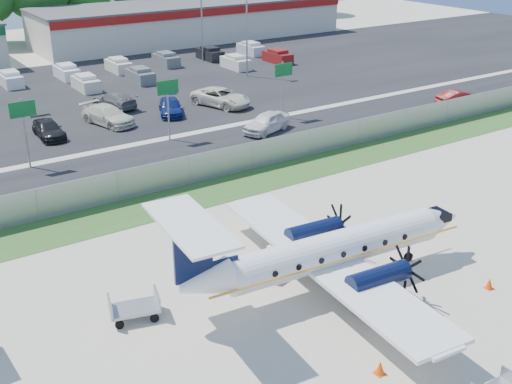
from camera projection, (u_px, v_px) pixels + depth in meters
ground at (322, 274)px, 32.04m from camera, size 170.00×170.00×0.00m
grass_verge at (205, 194)px, 41.21m from camera, size 170.00×4.00×0.02m
access_road at (157, 162)px, 46.57m from camera, size 170.00×8.00×0.02m
parking_lot at (64, 98)px, 62.64m from camera, size 170.00×32.00×0.02m
perimeter_fence at (189, 170)px, 42.35m from camera, size 120.00×0.06×1.99m
building_east at (191, 21)px, 91.59m from camera, size 44.40×12.40×5.24m
sign_left at (24, 119)px, 44.07m from camera, size 1.80×0.26×5.00m
sign_mid at (168, 96)px, 49.65m from camera, size 1.80×0.26×5.00m
sign_right at (283, 78)px, 55.22m from camera, size 1.80×0.26×5.00m
light_pole_ne at (247, 28)px, 69.17m from camera, size 0.90×0.35×9.09m
light_pole_se at (202, 17)px, 76.82m from camera, size 0.90×0.35×9.09m
aircraft at (329, 251)px, 30.23m from camera, size 16.30×16.06×5.02m
pushback_tug at (277, 260)px, 32.11m from camera, size 2.55×2.17×1.22m
baggage_cart_near at (134, 308)px, 28.34m from camera, size 2.44×1.82×1.15m
cone_nose at (489, 284)px, 30.69m from camera, size 0.39×0.39×0.55m
cone_port_wing at (380, 368)px, 24.96m from camera, size 0.41×0.41×0.59m
cone_starboard_wing at (198, 214)px, 37.78m from camera, size 0.40×0.40×0.56m
road_car_mid at (267, 132)px, 53.06m from camera, size 5.19×3.47×1.64m
road_car_east at (459, 106)px, 60.19m from camera, size 4.72×2.57×1.48m
parked_car_b at (50, 137)px, 51.73m from camera, size 2.03×4.69×1.34m
parked_car_c at (109, 124)px, 54.95m from camera, size 3.64×5.93×1.61m
parked_car_d at (171, 114)px, 57.68m from camera, size 3.56×5.11×1.37m
parked_car_e at (221, 106)px, 60.23m from camera, size 4.56×6.54×1.66m
parked_car_g at (115, 108)px, 59.72m from camera, size 3.18×5.45×1.48m
far_parking_rows at (49, 88)px, 66.47m from camera, size 56.00×10.00×1.60m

